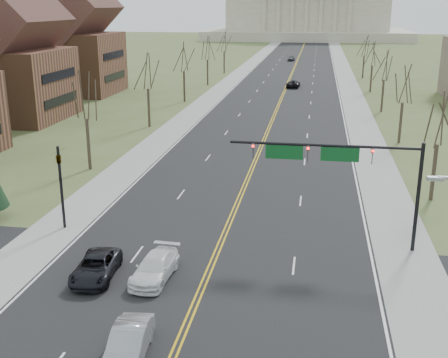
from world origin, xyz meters
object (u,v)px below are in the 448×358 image
(car_sb_outer_lead, at_px, (96,267))
(car_far_sb, at_px, (291,58))
(signal_left, at_px, (60,178))
(car_sb_inner_second, at_px, (155,268))
(signal_mast, at_px, (338,162))
(car_sb_inner_lead, at_px, (129,344))
(car_far_nb, at_px, (293,84))

(car_sb_outer_lead, height_order, car_far_sb, car_far_sb)
(signal_left, relative_size, car_far_sb, 1.42)
(car_sb_inner_second, relative_size, car_far_sb, 1.13)
(signal_mast, xyz_separation_m, signal_left, (-18.95, 0.00, -2.05))
(signal_mast, distance_m, car_sb_inner_second, 13.24)
(signal_left, bearing_deg, car_far_sb, 85.57)
(car_sb_outer_lead, bearing_deg, signal_mast, 21.38)
(car_sb_inner_lead, distance_m, car_sb_inner_second, 7.71)
(signal_left, xyz_separation_m, car_sb_inner_second, (8.59, -6.51, -3.01))
(signal_left, bearing_deg, car_sb_outer_lead, -53.40)
(car_far_sb, bearing_deg, car_far_nb, -80.91)
(signal_left, bearing_deg, signal_mast, -0.00)
(signal_left, height_order, car_far_nb, signal_left)
(car_sb_inner_lead, bearing_deg, car_sb_outer_lead, 116.65)
(car_far_sb, bearing_deg, car_sb_inner_lead, -84.26)
(car_sb_inner_second, bearing_deg, car_far_nb, 90.52)
(signal_mast, bearing_deg, car_sb_inner_second, -147.86)
(signal_mast, relative_size, car_sb_outer_lead, 2.55)
(car_sb_inner_lead, distance_m, car_sb_outer_lead, 8.48)
(car_sb_inner_lead, xyz_separation_m, car_far_nb, (3.28, 88.14, -0.03))
(car_sb_inner_second, xyz_separation_m, car_far_nb, (4.27, 80.49, 0.01))
(car_sb_outer_lead, relative_size, car_far_nb, 0.94)
(car_sb_outer_lead, distance_m, car_far_nb, 81.28)
(car_far_sb, bearing_deg, signal_mast, -80.06)
(car_sb_inner_lead, relative_size, car_sb_inner_second, 0.93)
(car_far_nb, relative_size, car_far_sb, 1.20)
(car_sb_outer_lead, height_order, car_far_nb, car_far_nb)
(signal_mast, relative_size, car_sb_inner_lead, 2.74)
(signal_left, height_order, car_sb_inner_second, signal_left)
(signal_mast, bearing_deg, car_sb_outer_lead, -153.34)
(car_far_nb, height_order, car_far_sb, car_far_sb)
(car_sb_inner_lead, height_order, car_far_sb, car_sb_inner_lead)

